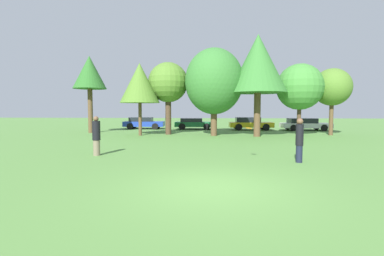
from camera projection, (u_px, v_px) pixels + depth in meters
The scene contains 15 objects.
ground_plane at pixel (213, 187), 7.25m from camera, with size 120.00×120.00×0.00m, color #54843D.
person_thrower at pixel (96, 136), 12.22m from camera, with size 0.34×0.34×1.73m.
person_catcher at pixel (299, 140), 10.59m from camera, with size 0.29×0.29×1.69m.
frisbee at pixel (249, 128), 11.04m from camera, with size 0.27×0.26×0.09m.
tree_0 at pixel (90, 73), 24.01m from camera, with size 2.81×2.81×6.64m.
tree_1 at pixel (140, 83), 21.57m from camera, with size 3.07×3.07×5.62m.
tree_2 at pixel (168, 83), 22.52m from camera, with size 3.22×3.22×5.83m.
tree_3 at pixel (214, 82), 21.37m from camera, with size 4.45×4.45×6.71m.
tree_4 at pixel (258, 64), 20.64m from camera, with size 4.32×4.32×7.58m.
tree_5 at pixel (300, 87), 21.43m from camera, with size 3.53×3.53×5.53m.
tree_6 at pixel (332, 87), 21.84m from camera, with size 2.89×2.89×5.24m.
parked_car_blue at pixel (143, 123), 29.19m from camera, with size 4.24×2.06×1.22m.
parked_car_green at pixel (194, 123), 28.76m from camera, with size 4.06×2.12×1.14m.
parked_car_yellow at pixel (250, 123), 27.66m from camera, with size 4.30×1.99×1.27m.
parked_car_white at pixel (304, 124), 27.10m from camera, with size 4.66×2.16×1.19m.
Camera 1 is at (0.04, -7.15, 2.01)m, focal length 26.11 mm.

